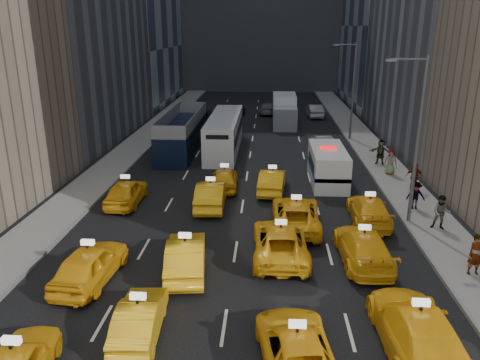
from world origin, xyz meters
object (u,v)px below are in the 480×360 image
(pedestrian_0, at_px, (476,255))
(city_bus, at_px, (225,133))
(nypd_van, at_px, (328,166))
(box_truck, at_px, (284,111))
(double_decker, at_px, (183,132))

(pedestrian_0, bearing_deg, city_bus, 116.52)
(nypd_van, height_order, box_truck, box_truck)
(box_truck, bearing_deg, double_decker, -134.75)
(nypd_van, distance_m, box_truck, 19.71)
(nypd_van, xyz_separation_m, pedestrian_0, (4.79, -12.82, -0.09))
(city_bus, bearing_deg, box_truck, 56.57)
(city_bus, distance_m, pedestrian_0, 24.77)
(box_truck, bearing_deg, nypd_van, -89.76)
(double_decker, bearing_deg, pedestrian_0, -55.60)
(double_decker, distance_m, city_bus, 3.63)
(nypd_van, height_order, pedestrian_0, nypd_van)
(city_bus, xyz_separation_m, box_truck, (5.53, 11.13, 0.11))
(double_decker, bearing_deg, city_bus, 4.91)
(double_decker, xyz_separation_m, box_truck, (9.11, 11.69, -0.05))
(double_decker, xyz_separation_m, city_bus, (3.59, 0.55, -0.16))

